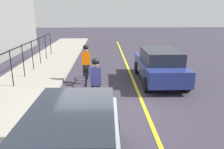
{
  "coord_description": "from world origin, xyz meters",
  "views": [
    {
      "loc": [
        -7.09,
        -0.2,
        3.33
      ],
      "look_at": [
        1.15,
        -0.47,
        1.0
      ],
      "focal_mm": 36.39,
      "sensor_mm": 36.0,
      "label": 1
    }
  ],
  "objects": [
    {
      "name": "ground_plane",
      "position": [
        0.0,
        0.0,
        0.0
      ],
      "size": [
        80.0,
        80.0,
        0.0
      ],
      "primitive_type": "plane",
      "color": "#332E39"
    },
    {
      "name": "lane_line_centre",
      "position": [
        0.0,
        -1.6,
        0.0
      ],
      "size": [
        36.0,
        0.12,
        0.01
      ],
      "primitive_type": "cube",
      "color": "yellow",
      "rests_on": "ground"
    },
    {
      "name": "cyclist_lead",
      "position": [
        3.22,
        0.67,
        0.91
      ],
      "size": [
        1.71,
        0.37,
        1.83
      ],
      "rotation": [
        0.0,
        0.0,
        0.02
      ],
      "color": "black",
      "rests_on": "ground"
    },
    {
      "name": "cyclist_follow",
      "position": [
        0.22,
        0.11,
        0.91
      ],
      "size": [
        1.71,
        0.37,
        1.83
      ],
      "rotation": [
        0.0,
        0.0,
        0.02
      ],
      "color": "black",
      "rests_on": "ground"
    },
    {
      "name": "patrol_sedan",
      "position": [
        3.37,
        -2.81,
        0.82
      ],
      "size": [
        4.41,
        1.94,
        1.58
      ],
      "rotation": [
        0.0,
        0.0,
        -0.0
      ],
      "color": "navy",
      "rests_on": "ground"
    }
  ]
}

